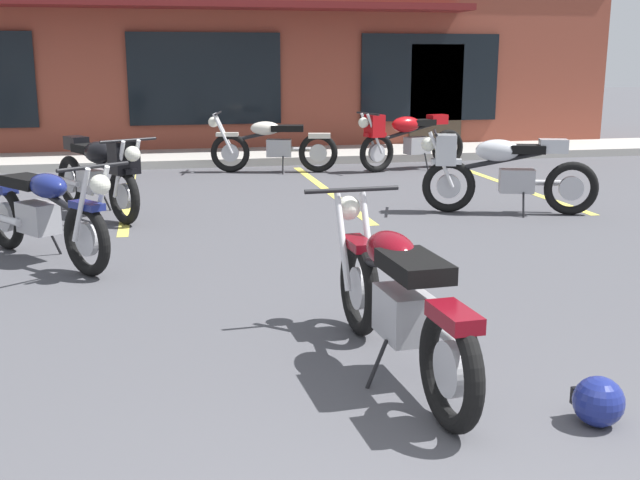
{
  "coord_description": "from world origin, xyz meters",
  "views": [
    {
      "loc": [
        -0.99,
        -1.6,
        1.82
      ],
      "look_at": [
        0.14,
        3.7,
        0.55
      ],
      "focal_mm": 43.4,
      "sensor_mm": 36.0,
      "label": 1
    }
  ],
  "objects": [
    {
      "name": "motorcycle_black_cruiser",
      "position": [
        3.03,
        6.92,
        0.53
      ],
      "size": [
        2.04,
        0.98,
        0.98
      ],
      "color": "black",
      "rests_on": "ground_plane"
    },
    {
      "name": "helmet_on_pavement",
      "position": [
        1.15,
        1.65,
        0.13
      ],
      "size": [
        0.26,
        0.26,
        0.26
      ],
      "color": "navy",
      "rests_on": "ground_plane"
    },
    {
      "name": "ground_plane",
      "position": [
        0.0,
        4.03,
        0.0
      ],
      "size": [
        80.0,
        80.0,
        0.0
      ],
      "primitive_type": "plane",
      "color": "#47474C"
    },
    {
      "name": "motorcycle_green_cafe_racer",
      "position": [
        -1.64,
        7.73,
        0.53
      ],
      "size": [
        1.27,
        1.92,
        0.98
      ],
      "color": "black",
      "rests_on": "ground_plane"
    },
    {
      "name": "motorcycle_red_sportbike",
      "position": [
        0.89,
        10.9,
        0.46
      ],
      "size": [
        2.09,
        0.79,
        0.98
      ],
      "color": "black",
      "rests_on": "ground_plane"
    },
    {
      "name": "painted_stall_lines",
      "position": [
        0.0,
        8.94,
        0.0
      ],
      "size": [
        8.34,
        4.8,
        0.01
      ],
      "color": "#DBCC4C",
      "rests_on": "ground_plane"
    },
    {
      "name": "motorcycle_blue_standard",
      "position": [
        3.13,
        10.71,
        0.53
      ],
      "size": [
        2.06,
        0.94,
        0.98
      ],
      "color": "black",
      "rests_on": "ground_plane"
    },
    {
      "name": "brick_storefront_building",
      "position": [
        0.0,
        16.09,
        1.79
      ],
      "size": [
        16.71,
        6.35,
        3.57
      ],
      "color": "brown",
      "rests_on": "ground_plane"
    },
    {
      "name": "sidewalk_kerb",
      "position": [
        0.0,
        12.54,
        0.07
      ],
      "size": [
        22.0,
        1.8,
        0.14
      ],
      "primitive_type": "cube",
      "color": "#A8A59E",
      "rests_on": "ground_plane"
    },
    {
      "name": "motorcycle_silver_naked",
      "position": [
        -2.01,
        5.65,
        0.46
      ],
      "size": [
        1.46,
        1.8,
        0.98
      ],
      "color": "black",
      "rests_on": "ground_plane"
    },
    {
      "name": "motorcycle_foreground_classic",
      "position": [
        0.35,
        2.52,
        0.46
      ],
      "size": [
        0.66,
        2.11,
        0.98
      ],
      "color": "black",
      "rests_on": "ground_plane"
    }
  ]
}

